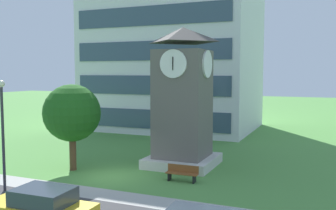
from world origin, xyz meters
name	(u,v)px	position (x,y,z in m)	size (l,w,h in m)	color
ground_plane	(110,176)	(0.00, 0.00, 0.00)	(160.00, 160.00, 0.00)	#4C893D
kerb_strip	(80,191)	(0.00, -2.95, 0.00)	(120.00, 1.60, 0.01)	#9E9E99
office_building	(174,39)	(-4.03, 19.70, 9.60)	(16.93, 12.37, 19.20)	silver
clock_tower	(183,106)	(2.90, 4.08, 3.88)	(4.18, 4.18, 8.81)	#605B56
park_bench	(182,173)	(4.16, 0.72, 0.46)	(1.81, 0.53, 0.88)	brown
street_lamp	(2,122)	(-3.54, -4.36, 3.49)	(0.36, 0.36, 5.60)	#333338
tree_streetside	(72,113)	(-2.89, 0.37, 3.51)	(3.49, 3.49, 5.28)	#513823
parked_car_yellow	(40,210)	(1.65, -7.61, 0.86)	(4.27, 2.03, 1.69)	gold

